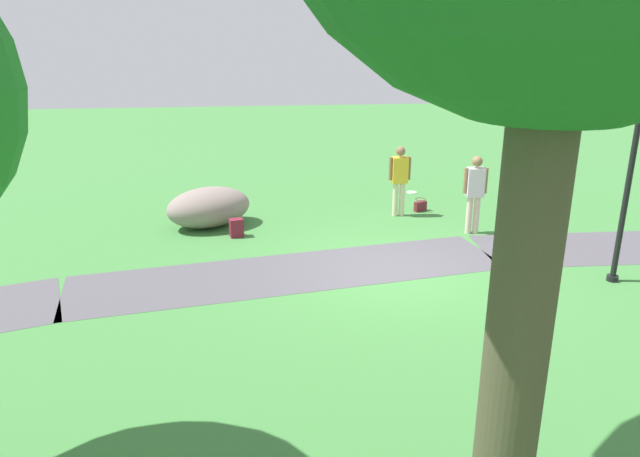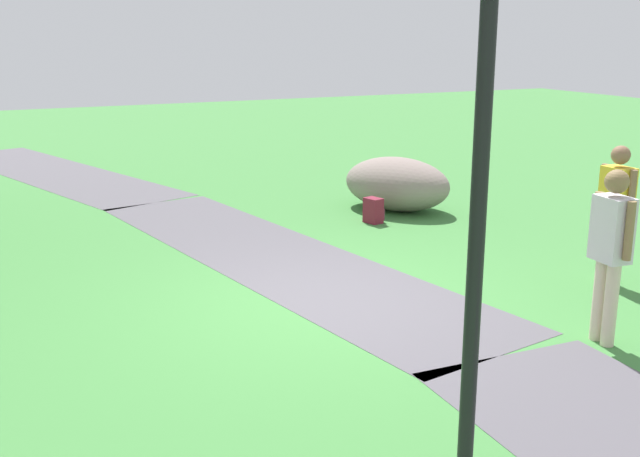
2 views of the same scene
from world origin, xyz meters
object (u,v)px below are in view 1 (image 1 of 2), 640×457
lawn_boulder (209,207)px  frisbee_on_grass (412,192)px  man_near_boulder (475,189)px  backpack_by_boulder (236,228)px  lamp_post (631,165)px  handbag_on_grass (420,206)px  woman_with_handbag (400,176)px

lawn_boulder → frisbee_on_grass: size_ratio=8.69×
man_near_boulder → backpack_by_boulder: bearing=-3.6°
lawn_boulder → backpack_by_boulder: lawn_boulder is taller
lamp_post → handbag_on_grass: size_ratio=9.43×
lawn_boulder → man_near_boulder: 5.89m
lawn_boulder → frisbee_on_grass: 5.79m
handbag_on_grass → backpack_by_boulder: (4.45, 1.39, 0.05)m
frisbee_on_grass → lamp_post: bearing=108.5°
lamp_post → woman_with_handbag: (2.93, -4.24, -1.14)m
lamp_post → woman_with_handbag: bearing=-55.3°
woman_with_handbag → frisbee_on_grass: (-0.85, -1.97, -0.96)m
lawn_boulder → man_near_boulder: size_ratio=1.32×
woman_with_handbag → handbag_on_grass: bearing=-155.2°
lamp_post → lawn_boulder: bearing=-28.0°
lamp_post → lawn_boulder: 8.52m
handbag_on_grass → frisbee_on_grass: handbag_on_grass is taller
backpack_by_boulder → frisbee_on_grass: size_ratio=1.53×
backpack_by_boulder → lamp_post: bearing=155.1°
lamp_post → backpack_by_boulder: lamp_post is taller
handbag_on_grass → frisbee_on_grass: size_ratio=1.38×
man_near_boulder → frisbee_on_grass: man_near_boulder is taller
lawn_boulder → handbag_on_grass: 5.12m
lamp_post → man_near_boulder: 3.43m
backpack_by_boulder → woman_with_handbag: bearing=-163.9°
lamp_post → frisbee_on_grass: size_ratio=13.05×
man_near_boulder → backpack_by_boulder: size_ratio=4.30×
woman_with_handbag → handbag_on_grass: 1.08m
woman_with_handbag → frisbee_on_grass: size_ratio=6.40×
lamp_post → frisbee_on_grass: bearing=-71.5°
man_near_boulder → backpack_by_boulder: (5.14, -0.32, -0.81)m
lamp_post → frisbee_on_grass: lamp_post is taller
lawn_boulder → man_near_boulder: (-5.76, 1.11, 0.55)m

